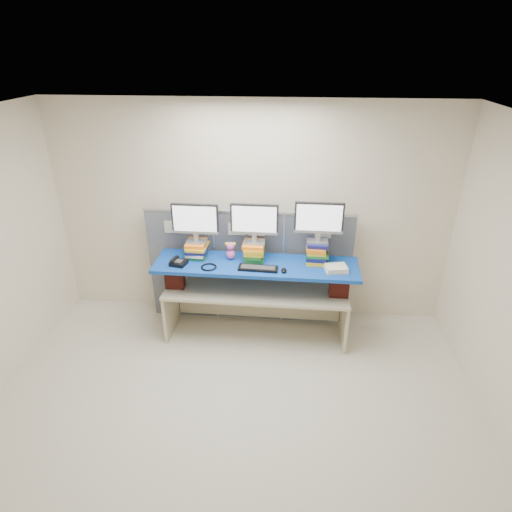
# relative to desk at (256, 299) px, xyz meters

# --- Properties ---
(room) EXTENTS (5.00, 4.00, 2.80)m
(room) POSITION_rel_desk_xyz_m (-0.12, -1.40, 0.86)
(room) COLOR beige
(room) RESTS_ON ground
(cubicle_partition) EXTENTS (2.60, 0.06, 1.53)m
(cubicle_partition) POSITION_rel_desk_xyz_m (-0.12, 0.38, 0.23)
(cubicle_partition) COLOR #4F545D
(cubicle_partition) RESTS_ON ground
(desk) EXTENTS (2.21, 0.67, 0.67)m
(desk) POSITION_rel_desk_xyz_m (0.00, 0.00, 0.00)
(desk) COLOR #C3B795
(desk) RESTS_ON ground
(brick_pier_left) EXTENTS (0.23, 0.13, 0.31)m
(brick_pier_left) POSITION_rel_desk_xyz_m (-0.98, -0.04, 0.29)
(brick_pier_left) COLOR maroon
(brick_pier_left) RESTS_ON desk
(brick_pier_right) EXTENTS (0.23, 0.13, 0.31)m
(brick_pier_right) POSITION_rel_desk_xyz_m (0.98, -0.06, 0.29)
(brick_pier_right) COLOR maroon
(brick_pier_right) RESTS_ON desk
(blue_board) EXTENTS (2.40, 0.63, 0.04)m
(blue_board) POSITION_rel_desk_xyz_m (0.00, 0.00, 0.46)
(blue_board) COLOR #0C4398
(blue_board) RESTS_ON brick_pier_left
(book_stack_left) EXTENTS (0.26, 0.32, 0.19)m
(book_stack_left) POSITION_rel_desk_xyz_m (-0.73, 0.14, 0.58)
(book_stack_left) COLOR #1B682A
(book_stack_left) RESTS_ON blue_board
(book_stack_center) EXTENTS (0.26, 0.30, 0.21)m
(book_stack_center) POSITION_rel_desk_xyz_m (-0.03, 0.12, 0.59)
(book_stack_center) COLOR #1B682A
(book_stack_center) RESTS_ON blue_board
(book_stack_right) EXTENTS (0.26, 0.31, 0.26)m
(book_stack_right) POSITION_rel_desk_xyz_m (0.70, 0.12, 0.61)
(book_stack_right) COLOR gold
(book_stack_right) RESTS_ON blue_board
(monitor_left) EXTENTS (0.55, 0.16, 0.48)m
(monitor_left) POSITION_rel_desk_xyz_m (-0.72, 0.13, 0.95)
(monitor_left) COLOR #959599
(monitor_left) RESTS_ON book_stack_left
(monitor_center) EXTENTS (0.55, 0.16, 0.48)m
(monitor_center) POSITION_rel_desk_xyz_m (-0.03, 0.12, 0.97)
(monitor_center) COLOR #959599
(monitor_center) RESTS_ON book_stack_center
(monitor_right) EXTENTS (0.55, 0.16, 0.48)m
(monitor_right) POSITION_rel_desk_xyz_m (0.70, 0.11, 1.01)
(monitor_right) COLOR #959599
(monitor_right) RESTS_ON book_stack_right
(keyboard) EXTENTS (0.46, 0.17, 0.03)m
(keyboard) POSITION_rel_desk_xyz_m (0.04, -0.13, 0.50)
(keyboard) COLOR black
(keyboard) RESTS_ON blue_board
(mouse) EXTENTS (0.10, 0.12, 0.03)m
(mouse) POSITION_rel_desk_xyz_m (0.33, -0.17, 0.50)
(mouse) COLOR black
(mouse) RESTS_ON blue_board
(desk_phone) EXTENTS (0.21, 0.20, 0.08)m
(desk_phone) POSITION_rel_desk_xyz_m (-0.90, -0.10, 0.51)
(desk_phone) COLOR black
(desk_phone) RESTS_ON blue_board
(headset) EXTENTS (0.19, 0.19, 0.02)m
(headset) POSITION_rel_desk_xyz_m (-0.53, -0.15, 0.49)
(headset) COLOR black
(headset) RESTS_ON blue_board
(plush_toy) EXTENTS (0.13, 0.10, 0.22)m
(plush_toy) POSITION_rel_desk_xyz_m (-0.31, 0.09, 0.60)
(plush_toy) COLOR #F05BA9
(plush_toy) RESTS_ON blue_board
(binder_stack) EXTENTS (0.28, 0.24, 0.06)m
(binder_stack) POSITION_rel_desk_xyz_m (0.92, -0.09, 0.51)
(binder_stack) COLOR beige
(binder_stack) RESTS_ON blue_board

